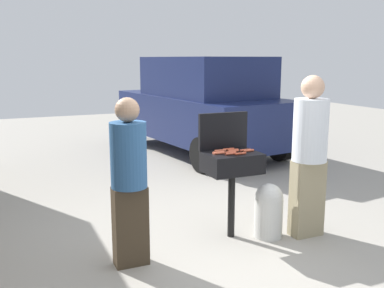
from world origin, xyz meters
name	(u,v)px	position (x,y,z in m)	size (l,w,h in m)	color
ground_plane	(223,249)	(0.00, 0.00, 0.00)	(24.00, 24.00, 0.00)	#9E998E
bbq_grill	(232,166)	(0.24, 0.27, 0.82)	(0.60, 0.44, 0.97)	black
grill_lid_open	(223,131)	(0.24, 0.49, 1.18)	(0.60, 0.05, 0.42)	black
hot_dog_0	(228,149)	(0.27, 0.41, 0.98)	(0.03, 0.03, 0.13)	#AD4228
hot_dog_1	(233,151)	(0.27, 0.30, 0.98)	(0.03, 0.03, 0.13)	#B74C33
hot_dog_2	(233,150)	(0.29, 0.35, 0.98)	(0.03, 0.03, 0.13)	#AD4228
hot_dog_3	(249,151)	(0.44, 0.25, 0.98)	(0.03, 0.03, 0.13)	#B74C33
hot_dog_4	(240,154)	(0.28, 0.15, 0.98)	(0.03, 0.03, 0.13)	#AD4228
hot_dog_5	(219,153)	(0.08, 0.26, 0.98)	(0.03, 0.03, 0.13)	#C6593D
hot_dog_6	(231,154)	(0.18, 0.19, 0.98)	(0.03, 0.03, 0.13)	#B74C33
hot_dog_7	(230,152)	(0.21, 0.25, 0.98)	(0.03, 0.03, 0.13)	#B74C33
hot_dog_8	(245,150)	(0.42, 0.28, 0.98)	(0.03, 0.03, 0.13)	#B74C33
hot_dog_9	(218,152)	(0.08, 0.30, 0.98)	(0.03, 0.03, 0.13)	#C6593D
hot_dog_10	(220,151)	(0.15, 0.37, 0.98)	(0.03, 0.03, 0.13)	#C6593D
propane_tank	(269,209)	(0.63, 0.10, 0.32)	(0.32, 0.32, 0.62)	silver
person_left	(129,177)	(-0.98, 0.06, 0.89)	(0.34, 0.34, 1.64)	#3F3323
person_right	(309,151)	(1.05, -0.04, 0.98)	(0.38, 0.38, 1.81)	gray
parked_minivan	(202,105)	(1.89, 4.55, 1.03)	(2.50, 4.61, 2.02)	navy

